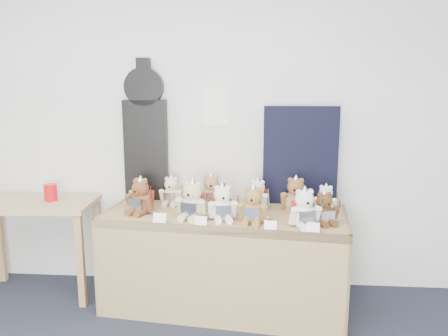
# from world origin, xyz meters

# --- Properties ---
(room_shell) EXTENTS (6.00, 6.00, 6.00)m
(room_shell) POSITION_xyz_m (0.57, 2.49, 1.49)
(room_shell) COLOR silver
(room_shell) RESTS_ON floor
(display_table) EXTENTS (1.84, 0.93, 0.74)m
(display_table) POSITION_xyz_m (0.66, 2.02, 0.58)
(display_table) COLOR olive
(display_table) RESTS_ON floor
(side_table) EXTENTS (0.94, 0.56, 0.76)m
(side_table) POSITION_xyz_m (-0.84, 2.17, 0.64)
(side_table) COLOR tan
(side_table) RESTS_ON floor
(guitar_case) EXTENTS (0.35, 0.12, 1.13)m
(guitar_case) POSITION_xyz_m (-0.00, 2.43, 1.29)
(guitar_case) COLOR black
(guitar_case) RESTS_ON display_table
(navy_board) EXTENTS (0.58, 0.03, 0.77)m
(navy_board) POSITION_xyz_m (1.23, 2.36, 1.12)
(navy_board) COLOR black
(navy_board) RESTS_ON display_table
(red_cup) EXTENTS (0.10, 0.10, 0.13)m
(red_cup) POSITION_xyz_m (-0.72, 2.20, 0.83)
(red_cup) COLOR red
(red_cup) RESTS_ON side_table
(teddy_front_far_left) EXTENTS (0.23, 0.23, 0.29)m
(teddy_front_far_left) POSITION_xyz_m (0.05, 2.01, 0.85)
(teddy_front_far_left) COLOR brown
(teddy_front_far_left) RESTS_ON display_table
(teddy_front_left) EXTENTS (0.25, 0.24, 0.31)m
(teddy_front_left) POSITION_xyz_m (0.45, 1.91, 0.86)
(teddy_front_left) COLOR beige
(teddy_front_left) RESTS_ON display_table
(teddy_front_centre) EXTENTS (0.24, 0.21, 0.28)m
(teddy_front_centre) POSITION_xyz_m (0.67, 1.89, 0.85)
(teddy_front_centre) COLOR white
(teddy_front_centre) RESTS_ON display_table
(teddy_front_right) EXTENTS (0.23, 0.21, 0.29)m
(teddy_front_right) POSITION_xyz_m (0.88, 1.84, 0.85)
(teddy_front_right) COLOR olive
(teddy_front_right) RESTS_ON display_table
(teddy_front_far_right) EXTENTS (0.24, 0.22, 0.29)m
(teddy_front_far_right) POSITION_xyz_m (1.22, 1.79, 0.85)
(teddy_front_far_right) COLOR white
(teddy_front_far_right) RESTS_ON display_table
(teddy_front_end) EXTENTS (0.21, 0.20, 0.25)m
(teddy_front_end) POSITION_xyz_m (1.36, 1.85, 0.84)
(teddy_front_end) COLOR #50321B
(teddy_front_end) RESTS_ON display_table
(teddy_back_left) EXTENTS (0.21, 0.17, 0.25)m
(teddy_back_left) POSITION_xyz_m (0.23, 2.26, 0.84)
(teddy_back_left) COLOR beige
(teddy_back_left) RESTS_ON display_table
(teddy_back_centre_left) EXTENTS (0.24, 0.20, 0.29)m
(teddy_back_centre_left) POSITION_xyz_m (0.55, 2.25, 0.85)
(teddy_back_centre_left) COLOR #A17A50
(teddy_back_centre_left) RESTS_ON display_table
(teddy_back_centre_right) EXTENTS (0.21, 0.19, 0.26)m
(teddy_back_centre_right) POSITION_xyz_m (0.91, 2.20, 0.84)
(teddy_back_centre_right) COLOR white
(teddy_back_centre_right) RESTS_ON display_table
(teddy_back_right) EXTENTS (0.24, 0.21, 0.29)m
(teddy_back_right) POSITION_xyz_m (1.19, 2.14, 0.85)
(teddy_back_right) COLOR brown
(teddy_back_right) RESTS_ON display_table
(teddy_back_end) EXTENTS (0.19, 0.17, 0.23)m
(teddy_back_end) POSITION_xyz_m (1.41, 2.14, 0.83)
(teddy_back_end) COLOR white
(teddy_back_end) RESTS_ON display_table
(teddy_back_far_left) EXTENTS (0.20, 0.16, 0.24)m
(teddy_back_far_left) POSITION_xyz_m (-0.00, 2.24, 0.83)
(teddy_back_far_left) COLOR #A8864E
(teddy_back_far_left) RESTS_ON display_table
(entry_card_a) EXTENTS (0.09, 0.03, 0.07)m
(entry_card_a) POSITION_xyz_m (0.24, 1.79, 0.77)
(entry_card_a) COLOR white
(entry_card_a) RESTS_ON display_table
(entry_card_b) EXTENTS (0.09, 0.03, 0.06)m
(entry_card_b) POSITION_xyz_m (0.53, 1.75, 0.77)
(entry_card_b) COLOR white
(entry_card_b) RESTS_ON display_table
(entry_card_c) EXTENTS (0.08, 0.03, 0.06)m
(entry_card_c) POSITION_xyz_m (0.99, 1.70, 0.77)
(entry_card_c) COLOR white
(entry_card_c) RESTS_ON display_table
(entry_card_d) EXTENTS (0.09, 0.03, 0.06)m
(entry_card_d) POSITION_xyz_m (1.26, 1.67, 0.77)
(entry_card_d) COLOR white
(entry_card_d) RESTS_ON display_table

